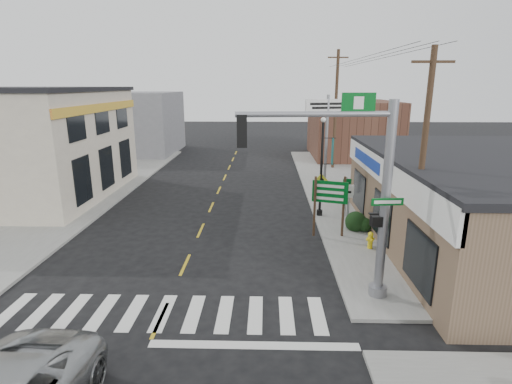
{
  "coord_description": "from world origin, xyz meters",
  "views": [
    {
      "loc": [
        3.32,
        -11.0,
        7.17
      ],
      "look_at": [
        2.89,
        5.2,
        2.8
      ],
      "focal_mm": 28.0,
      "sensor_mm": 36.0,
      "label": 1
    }
  ],
  "objects_px": {
    "dance_center_sign": "(327,119)",
    "bare_tree": "(431,176)",
    "traffic_signal_pole": "(362,181)",
    "fire_hydrant": "(370,239)",
    "guide_sign": "(330,198)",
    "lamp_post": "(323,160)",
    "utility_pole_near": "(422,164)",
    "utility_pole_far": "(336,109)"
  },
  "relations": [
    {
      "from": "dance_center_sign",
      "to": "bare_tree",
      "type": "bearing_deg",
      "value": -91.86
    },
    {
      "from": "traffic_signal_pole",
      "to": "fire_hydrant",
      "type": "height_order",
      "value": "traffic_signal_pole"
    },
    {
      "from": "guide_sign",
      "to": "dance_center_sign",
      "type": "distance_m",
      "value": 8.8
    },
    {
      "from": "guide_sign",
      "to": "lamp_post",
      "type": "distance_m",
      "value": 3.41
    },
    {
      "from": "dance_center_sign",
      "to": "utility_pole_near",
      "type": "relative_size",
      "value": 0.77
    },
    {
      "from": "traffic_signal_pole",
      "to": "fire_hydrant",
      "type": "distance_m",
      "value": 5.68
    },
    {
      "from": "traffic_signal_pole",
      "to": "dance_center_sign",
      "type": "bearing_deg",
      "value": 81.17
    },
    {
      "from": "lamp_post",
      "to": "dance_center_sign",
      "type": "bearing_deg",
      "value": 85.02
    },
    {
      "from": "dance_center_sign",
      "to": "utility_pole_far",
      "type": "distance_m",
      "value": 8.56
    },
    {
      "from": "traffic_signal_pole",
      "to": "fire_hydrant",
      "type": "relative_size",
      "value": 8.9
    },
    {
      "from": "bare_tree",
      "to": "lamp_post",
      "type": "bearing_deg",
      "value": 120.29
    },
    {
      "from": "guide_sign",
      "to": "utility_pole_near",
      "type": "height_order",
      "value": "utility_pole_near"
    },
    {
      "from": "lamp_post",
      "to": "utility_pole_near",
      "type": "height_order",
      "value": "utility_pole_near"
    },
    {
      "from": "dance_center_sign",
      "to": "bare_tree",
      "type": "relative_size",
      "value": 1.42
    },
    {
      "from": "utility_pole_near",
      "to": "lamp_post",
      "type": "bearing_deg",
      "value": 110.27
    },
    {
      "from": "guide_sign",
      "to": "dance_center_sign",
      "type": "bearing_deg",
      "value": 100.33
    },
    {
      "from": "utility_pole_far",
      "to": "utility_pole_near",
      "type": "bearing_deg",
      "value": -93.38
    },
    {
      "from": "guide_sign",
      "to": "fire_hydrant",
      "type": "xyz_separation_m",
      "value": [
        1.65,
        -1.45,
        -1.47
      ]
    },
    {
      "from": "lamp_post",
      "to": "dance_center_sign",
      "type": "relative_size",
      "value": 0.84
    },
    {
      "from": "fire_hydrant",
      "to": "utility_pole_far",
      "type": "bearing_deg",
      "value": 86.14
    },
    {
      "from": "bare_tree",
      "to": "utility_pole_near",
      "type": "relative_size",
      "value": 0.54
    },
    {
      "from": "bare_tree",
      "to": "utility_pole_far",
      "type": "bearing_deg",
      "value": 91.8
    },
    {
      "from": "guide_sign",
      "to": "lamp_post",
      "type": "height_order",
      "value": "lamp_post"
    },
    {
      "from": "fire_hydrant",
      "to": "bare_tree",
      "type": "relative_size",
      "value": 0.17
    },
    {
      "from": "lamp_post",
      "to": "dance_center_sign",
      "type": "distance_m",
      "value": 5.42
    },
    {
      "from": "traffic_signal_pole",
      "to": "utility_pole_far",
      "type": "relative_size",
      "value": 0.69
    },
    {
      "from": "traffic_signal_pole",
      "to": "dance_center_sign",
      "type": "relative_size",
      "value": 1.06
    },
    {
      "from": "guide_sign",
      "to": "lamp_post",
      "type": "relative_size",
      "value": 0.54
    },
    {
      "from": "lamp_post",
      "to": "bare_tree",
      "type": "xyz_separation_m",
      "value": [
        3.41,
        -5.83,
        0.44
      ]
    },
    {
      "from": "lamp_post",
      "to": "utility_pole_far",
      "type": "height_order",
      "value": "utility_pole_far"
    },
    {
      "from": "traffic_signal_pole",
      "to": "fire_hydrant",
      "type": "xyz_separation_m",
      "value": [
        1.56,
        4.08,
        -3.63
      ]
    },
    {
      "from": "utility_pole_near",
      "to": "utility_pole_far",
      "type": "relative_size",
      "value": 0.85
    },
    {
      "from": "bare_tree",
      "to": "utility_pole_far",
      "type": "height_order",
      "value": "utility_pole_far"
    },
    {
      "from": "bare_tree",
      "to": "fire_hydrant",
      "type": "bearing_deg",
      "value": 146.27
    },
    {
      "from": "traffic_signal_pole",
      "to": "utility_pole_far",
      "type": "distance_m",
      "value": 22.29
    },
    {
      "from": "guide_sign",
      "to": "utility_pole_far",
      "type": "xyz_separation_m",
      "value": [
        2.87,
        16.56,
        3.16
      ]
    },
    {
      "from": "utility_pole_near",
      "to": "dance_center_sign",
      "type": "bearing_deg",
      "value": 97.94
    },
    {
      "from": "fire_hydrant",
      "to": "utility_pole_far",
      "type": "distance_m",
      "value": 18.64
    },
    {
      "from": "guide_sign",
      "to": "bare_tree",
      "type": "xyz_separation_m",
      "value": [
        3.47,
        -2.66,
        1.69
      ]
    },
    {
      "from": "dance_center_sign",
      "to": "guide_sign",
      "type": "bearing_deg",
      "value": -111.48
    },
    {
      "from": "utility_pole_far",
      "to": "fire_hydrant",
      "type": "bearing_deg",
      "value": -96.58
    },
    {
      "from": "utility_pole_near",
      "to": "utility_pole_far",
      "type": "xyz_separation_m",
      "value": [
        0.23,
        20.34,
        0.78
      ]
    }
  ]
}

